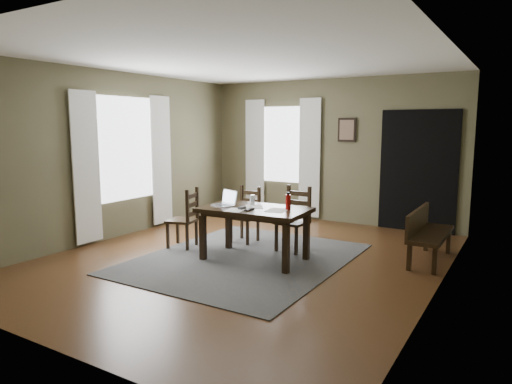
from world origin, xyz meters
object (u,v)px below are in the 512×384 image
Objects in this scene: dining_table at (255,214)px; bench at (426,230)px; water_bottle at (288,202)px; chair_back_left at (246,215)px; laptop at (226,201)px; chair_back_right at (294,220)px; chair_end at (185,219)px.

bench is at bearing 27.31° from dining_table.
chair_back_left is at bearing 148.17° from water_bottle.
chair_back_left is at bearing 120.79° from laptop.
bench is at bearing 18.15° from chair_back_right.
chair_back_right is at bearing 104.45° from bench.
water_bottle is at bearing -67.28° from chair_back_right.
water_bottle is at bearing 26.97° from laptop.
dining_table is 0.47m from laptop.
water_bottle reaches higher than laptop.
dining_table reaches higher than bench.
bench is (3.24, 1.16, -0.02)m from chair_end.
dining_table is 1.64× the size of chair_end.
bench is at bearing 43.77° from laptop.
chair_back_left is 0.69× the size of bench.
chair_end is 0.98m from chair_back_left.
laptop is at bearing -178.30° from dining_table.
chair_back_left is 0.92× the size of chair_back_right.
chair_back_left is at bearing 98.30° from bench.
chair_back_right is at bearing 65.26° from laptop.
chair_back_left is 3.74× the size of water_bottle.
water_bottle is at bearing 124.17° from bench.
chair_back_left is 0.91m from laptop.
chair_back_right reaches higher than bench.
chair_end is at bearing -150.57° from chair_back_right.
laptop is at bearing 73.47° from chair_end.
chair_end is at bearing -165.48° from laptop.
chair_back_left is 0.88m from chair_back_right.
chair_back_left is 2.67m from bench.
bench is (2.64, 0.39, -0.00)m from chair_back_left.
water_bottle is (1.68, 0.11, 0.39)m from chair_end.
dining_table is 1.03m from chair_back_left.
chair_back_left is at bearing 179.14° from chair_back_right.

